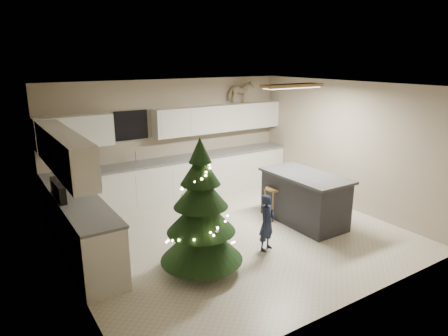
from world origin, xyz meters
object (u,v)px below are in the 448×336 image
at_px(island, 304,198).
at_px(rocking_horse, 240,92).
at_px(christmas_tree, 201,218).
at_px(toddler, 267,223).
at_px(bar_stool, 274,196).

bearing_deg(island, rocking_horse, 83.38).
bearing_deg(christmas_tree, toddler, -0.11).
relative_size(bar_stool, christmas_tree, 0.32).
bearing_deg(christmas_tree, rocking_horse, 47.43).
height_order(island, christmas_tree, christmas_tree).
bearing_deg(toddler, christmas_tree, 158.84).
distance_m(island, christmas_tree, 2.59).
height_order(bar_stool, christmas_tree, christmas_tree).
distance_m(toddler, rocking_horse, 3.89).
height_order(island, toddler, island).
bearing_deg(bar_stool, christmas_tree, -156.18).
bearing_deg(toddler, bar_stool, 24.59).
distance_m(bar_stool, toddler, 1.32).
xyz_separation_m(christmas_tree, toddler, (1.21, -0.00, -0.35)).
bearing_deg(rocking_horse, island, 175.00).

